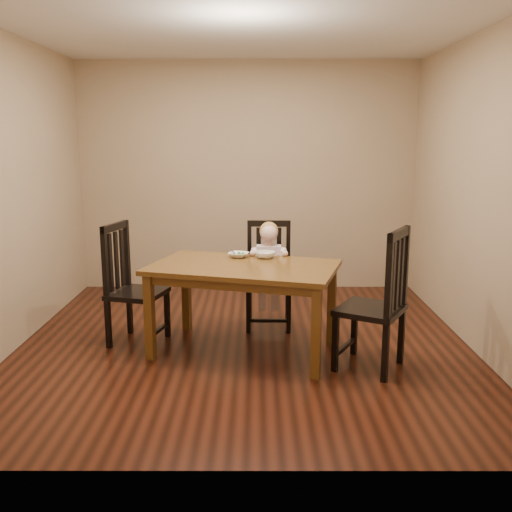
{
  "coord_description": "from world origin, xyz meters",
  "views": [
    {
      "loc": [
        0.11,
        -4.86,
        1.82
      ],
      "look_at": [
        0.1,
        0.25,
        0.75
      ],
      "focal_mm": 40.0,
      "sensor_mm": 36.0,
      "label": 1
    }
  ],
  "objects_px": {
    "chair_right": "(378,303)",
    "bowl_veg": "(265,255)",
    "dining_table": "(244,275)",
    "chair_child": "(269,277)",
    "toddler": "(269,264)",
    "bowl_peas": "(238,255)",
    "chair_left": "(132,286)"
  },
  "relations": [
    {
      "from": "dining_table",
      "to": "bowl_peas",
      "type": "distance_m",
      "value": 0.33
    },
    {
      "from": "chair_right",
      "to": "bowl_veg",
      "type": "distance_m",
      "value": 1.12
    },
    {
      "from": "chair_left",
      "to": "toddler",
      "type": "relative_size",
      "value": 2.0
    },
    {
      "from": "chair_left",
      "to": "toddler",
      "type": "distance_m",
      "value": 1.31
    },
    {
      "from": "chair_child",
      "to": "bowl_peas",
      "type": "bearing_deg",
      "value": 55.75
    },
    {
      "from": "bowl_veg",
      "to": "dining_table",
      "type": "bearing_deg",
      "value": -123.29
    },
    {
      "from": "chair_right",
      "to": "toddler",
      "type": "distance_m",
      "value": 1.33
    },
    {
      "from": "chair_left",
      "to": "chair_right",
      "type": "bearing_deg",
      "value": 88.11
    },
    {
      "from": "dining_table",
      "to": "chair_child",
      "type": "distance_m",
      "value": 0.76
    },
    {
      "from": "dining_table",
      "to": "chair_child",
      "type": "xyz_separation_m",
      "value": [
        0.23,
        0.7,
        -0.19
      ]
    },
    {
      "from": "toddler",
      "to": "bowl_veg",
      "type": "relative_size",
      "value": 2.95
    },
    {
      "from": "chair_right",
      "to": "chair_left",
      "type": "bearing_deg",
      "value": 103.3
    },
    {
      "from": "dining_table",
      "to": "chair_child",
      "type": "relative_size",
      "value": 1.69
    },
    {
      "from": "dining_table",
      "to": "chair_left",
      "type": "distance_m",
      "value": 1.05
    },
    {
      "from": "chair_child",
      "to": "toddler",
      "type": "height_order",
      "value": "chair_child"
    },
    {
      "from": "dining_table",
      "to": "toddler",
      "type": "height_order",
      "value": "toddler"
    },
    {
      "from": "chair_child",
      "to": "bowl_peas",
      "type": "height_order",
      "value": "chair_child"
    },
    {
      "from": "toddler",
      "to": "bowl_peas",
      "type": "relative_size",
      "value": 3.03
    },
    {
      "from": "dining_table",
      "to": "chair_left",
      "type": "height_order",
      "value": "chair_left"
    },
    {
      "from": "chair_right",
      "to": "bowl_veg",
      "type": "xyz_separation_m",
      "value": [
        -0.87,
        0.66,
        0.25
      ]
    },
    {
      "from": "chair_child",
      "to": "toddler",
      "type": "distance_m",
      "value": 0.15
    },
    {
      "from": "chair_right",
      "to": "toddler",
      "type": "xyz_separation_m",
      "value": [
        -0.83,
        1.03,
        0.08
      ]
    },
    {
      "from": "toddler",
      "to": "bowl_veg",
      "type": "height_order",
      "value": "toddler"
    },
    {
      "from": "chair_child",
      "to": "bowl_veg",
      "type": "height_order",
      "value": "chair_child"
    },
    {
      "from": "chair_left",
      "to": "chair_right",
      "type": "distance_m",
      "value": 2.16
    },
    {
      "from": "chair_left",
      "to": "chair_right",
      "type": "height_order",
      "value": "chair_right"
    },
    {
      "from": "dining_table",
      "to": "chair_left",
      "type": "bearing_deg",
      "value": 166.79
    },
    {
      "from": "bowl_veg",
      "to": "toddler",
      "type": "bearing_deg",
      "value": 83.68
    },
    {
      "from": "chair_right",
      "to": "bowl_peas",
      "type": "height_order",
      "value": "chair_right"
    },
    {
      "from": "chair_child",
      "to": "chair_left",
      "type": "bearing_deg",
      "value": 22.02
    },
    {
      "from": "chair_left",
      "to": "bowl_veg",
      "type": "xyz_separation_m",
      "value": [
        1.19,
        0.04,
        0.28
      ]
    },
    {
      "from": "chair_left",
      "to": "bowl_peas",
      "type": "distance_m",
      "value": 0.99
    }
  ]
}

